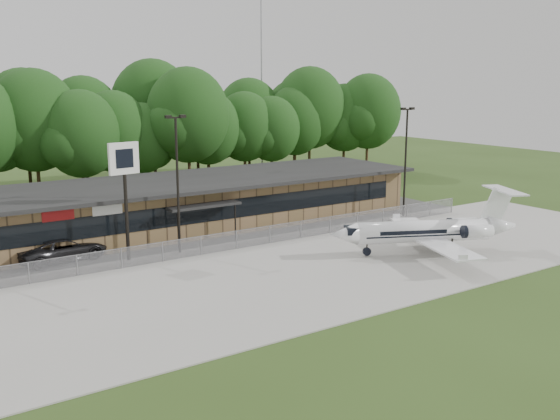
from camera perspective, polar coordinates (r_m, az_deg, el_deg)
ground at (r=36.62m, az=9.31°, el=-8.60°), size 160.00×160.00×0.00m
apron at (r=42.46m, az=1.92°, el=-5.51°), size 64.00×18.00×0.08m
parking_lot at (r=51.89m, az=-5.50°, el=-2.36°), size 50.00×9.00×0.06m
terminal at (r=55.29m, az=-7.73°, el=0.74°), size 41.00×11.65×4.30m
fence at (r=47.90m, az=-2.96°, el=-2.59°), size 46.00×0.04×1.52m
treeline at (r=71.17m, az=-14.32°, el=7.26°), size 72.00×12.00×15.00m
radio_mast at (r=86.04m, az=-1.70°, el=11.67°), size 0.20×0.20×25.00m
light_pole_mid at (r=45.92m, az=-9.37°, el=3.26°), size 1.55×0.30×10.23m
light_pole_right at (r=59.13m, az=11.42°, el=5.06°), size 1.55×0.30×10.23m
business_jet at (r=47.19m, az=13.51°, el=-1.94°), size 14.00×12.47×4.84m
suv at (r=47.08m, az=-19.29°, el=-3.39°), size 6.66×3.87×1.74m
pole_sign at (r=44.70m, az=-14.04°, el=3.48°), size 2.23×0.53×8.47m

